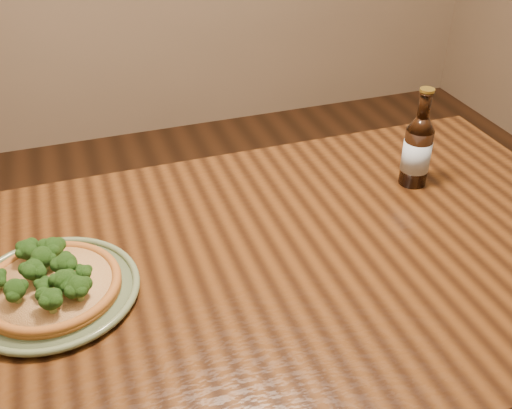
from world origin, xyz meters
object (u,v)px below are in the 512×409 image
object	(u,v)px
pizza	(51,283)
beer_bottle	(417,150)
plate	(53,291)
table	(250,300)

from	to	relation	value
pizza	beer_bottle	bearing A→B (deg)	8.96
plate	beer_bottle	bearing A→B (deg)	9.01
pizza	beer_bottle	distance (m)	0.86
table	beer_bottle	distance (m)	0.53
plate	beer_bottle	xyz separation A→B (m)	(0.84, 0.13, 0.08)
pizza	beer_bottle	xyz separation A→B (m)	(0.84, 0.13, 0.06)
pizza	beer_bottle	world-z (taller)	beer_bottle
plate	pizza	size ratio (longest dim) A/B	1.26
beer_bottle	plate	bearing A→B (deg)	-164.02
table	beer_bottle	bearing A→B (deg)	19.74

